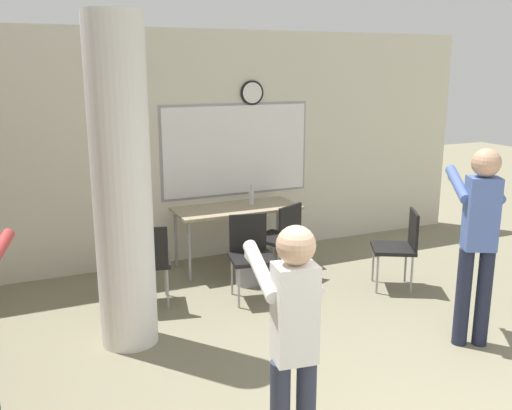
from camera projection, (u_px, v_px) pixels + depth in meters
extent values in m
cube|color=beige|center=(186.00, 148.00, 6.93)|extent=(8.00, 0.12, 2.80)
cylinder|color=black|center=(252.00, 93.00, 7.05)|extent=(0.30, 0.03, 0.30)
cylinder|color=white|center=(252.00, 93.00, 7.04)|extent=(0.25, 0.01, 0.25)
cube|color=#99999E|center=(236.00, 150.00, 7.14)|extent=(1.96, 0.01, 1.16)
cube|color=white|center=(236.00, 150.00, 7.13)|extent=(1.90, 0.02, 1.10)
cylinder|color=white|center=(122.00, 187.00, 4.73)|extent=(0.49, 0.49, 2.80)
cube|color=tan|center=(237.00, 208.00, 6.79)|extent=(1.49, 0.65, 0.03)
cylinder|color=gray|center=(189.00, 252.00, 6.37)|extent=(0.04, 0.04, 0.71)
cylinder|color=gray|center=(297.00, 237.00, 6.91)|extent=(0.04, 0.04, 0.71)
cylinder|color=gray|center=(176.00, 239.00, 6.84)|extent=(0.04, 0.04, 0.71)
cylinder|color=gray|center=(278.00, 226.00, 7.38)|extent=(0.04, 0.04, 0.71)
cylinder|color=silver|center=(251.00, 198.00, 6.88)|extent=(0.06, 0.06, 0.17)
cylinder|color=silver|center=(251.00, 188.00, 6.85)|extent=(0.02, 0.02, 0.07)
cylinder|color=gray|center=(248.00, 271.00, 6.35)|extent=(0.29, 0.29, 0.31)
cube|color=black|center=(252.00, 258.00, 5.85)|extent=(0.52, 0.52, 0.04)
cube|color=black|center=(248.00, 232.00, 5.99)|extent=(0.39, 0.10, 0.40)
cylinder|color=#99999E|center=(239.00, 288.00, 5.70)|extent=(0.02, 0.02, 0.43)
cylinder|color=#99999E|center=(274.00, 285.00, 5.78)|extent=(0.02, 0.02, 0.43)
cylinder|color=#99999E|center=(232.00, 275.00, 6.04)|extent=(0.02, 0.02, 0.43)
cylinder|color=#99999E|center=(265.00, 273.00, 6.12)|extent=(0.02, 0.02, 0.43)
cube|color=black|center=(148.00, 262.00, 5.75)|extent=(0.53, 0.53, 0.04)
cube|color=black|center=(147.00, 247.00, 5.50)|extent=(0.39, 0.12, 0.40)
cylinder|color=#99999E|center=(166.00, 276.00, 6.01)|extent=(0.02, 0.02, 0.43)
cylinder|color=#99999E|center=(131.00, 279.00, 5.94)|extent=(0.02, 0.02, 0.43)
cylinder|color=#99999E|center=(168.00, 289.00, 5.67)|extent=(0.02, 0.02, 0.43)
cylinder|color=#99999E|center=(131.00, 292.00, 5.60)|extent=(0.02, 0.02, 0.43)
cube|color=black|center=(393.00, 248.00, 6.17)|extent=(0.60, 0.60, 0.04)
cube|color=black|center=(414.00, 229.00, 6.10)|extent=(0.22, 0.36, 0.40)
cylinder|color=#99999E|center=(373.00, 263.00, 6.41)|extent=(0.02, 0.02, 0.43)
cylinder|color=#99999E|center=(377.00, 274.00, 6.07)|extent=(0.02, 0.02, 0.43)
cylinder|color=#99999E|center=(406.00, 264.00, 6.39)|extent=(0.02, 0.02, 0.43)
cylinder|color=#99999E|center=(412.00, 275.00, 6.04)|extent=(0.02, 0.02, 0.43)
cube|color=black|center=(275.00, 238.00, 6.54)|extent=(0.59, 0.59, 0.04)
cube|color=black|center=(290.00, 223.00, 6.36)|extent=(0.37, 0.20, 0.40)
cylinder|color=#99999E|center=(272.00, 251.00, 6.84)|extent=(0.02, 0.02, 0.43)
cylinder|color=#99999E|center=(253.00, 258.00, 6.57)|extent=(0.02, 0.02, 0.43)
cylinder|color=#99999E|center=(297.00, 257.00, 6.62)|extent=(0.02, 0.02, 0.43)
cylinder|color=#99999E|center=(278.00, 265.00, 6.35)|extent=(0.02, 0.02, 0.43)
cube|color=white|center=(295.00, 313.00, 3.09)|extent=(0.25, 0.21, 0.56)
sphere|color=#D8AD8C|center=(296.00, 245.00, 3.00)|extent=(0.21, 0.21, 0.21)
cylinder|color=white|center=(303.00, 266.00, 3.29)|extent=(0.15, 0.50, 0.22)
cylinder|color=white|center=(261.00, 270.00, 3.22)|extent=(0.15, 0.50, 0.22)
cube|color=white|center=(250.00, 257.00, 3.43)|extent=(0.05, 0.13, 0.04)
cylinder|color=#1E2338|center=(483.00, 298.00, 4.90)|extent=(0.13, 0.13, 0.87)
cylinder|color=#1E2338|center=(463.00, 297.00, 4.91)|extent=(0.13, 0.13, 0.87)
cube|color=#4C66AD|center=(481.00, 214.00, 4.73)|extent=(0.32, 0.30, 0.62)
sphere|color=tan|center=(486.00, 163.00, 4.62)|extent=(0.24, 0.24, 0.24)
cylinder|color=#4C66AD|center=(491.00, 184.00, 4.91)|extent=(0.34, 0.53, 0.25)
cylinder|color=#4C66AD|center=(458.00, 184.00, 4.93)|extent=(0.34, 0.53, 0.25)
cube|color=white|center=(450.00, 178.00, 5.17)|extent=(0.09, 0.13, 0.04)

